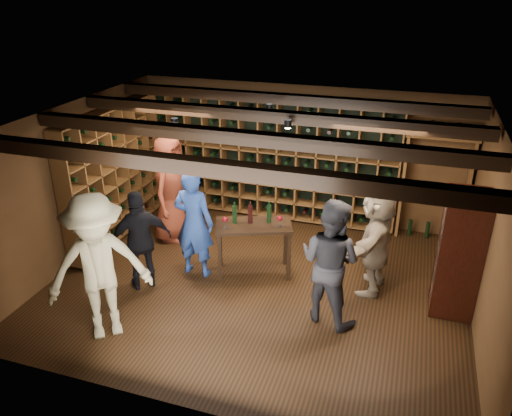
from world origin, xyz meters
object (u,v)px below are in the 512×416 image
(guest_red_floral, at_px, (170,189))
(tasting_table, at_px, (253,230))
(display_cabinet, at_px, (459,256))
(man_blue_shirt, at_px, (194,223))
(man_grey_suit, at_px, (330,262))
(guest_woman_black, at_px, (141,241))
(guest_beige, at_px, (376,239))
(guest_khaki, at_px, (99,268))

(guest_red_floral, bearing_deg, tasting_table, -110.85)
(display_cabinet, distance_m, man_blue_shirt, 3.73)
(man_grey_suit, bearing_deg, guest_woman_black, 21.33)
(display_cabinet, height_order, man_blue_shirt, display_cabinet)
(guest_beige, bearing_deg, guest_woman_black, -65.43)
(guest_khaki, height_order, tasting_table, guest_khaki)
(guest_red_floral, relative_size, guest_khaki, 0.95)
(man_blue_shirt, relative_size, guest_red_floral, 0.93)
(man_blue_shirt, xyz_separation_m, guest_khaki, (-0.50, -1.68, 0.11))
(guest_khaki, bearing_deg, guest_red_floral, 58.66)
(guest_red_floral, height_order, tasting_table, guest_red_floral)
(guest_red_floral, distance_m, guest_khaki, 2.65)
(guest_red_floral, bearing_deg, man_grey_suit, -114.87)
(man_grey_suit, relative_size, tasting_table, 1.39)
(guest_khaki, xyz_separation_m, guest_beige, (3.13, 2.07, -0.15))
(man_blue_shirt, height_order, guest_red_floral, guest_red_floral)
(guest_woman_black, height_order, guest_khaki, guest_khaki)
(guest_woman_black, distance_m, tasting_table, 1.65)
(display_cabinet, bearing_deg, tasting_table, 178.35)
(guest_red_floral, bearing_deg, man_blue_shirt, -136.89)
(guest_khaki, relative_size, tasting_table, 1.56)
(man_grey_suit, distance_m, guest_khaki, 2.89)
(display_cabinet, bearing_deg, guest_woman_black, -170.06)
(display_cabinet, height_order, guest_beige, display_cabinet)
(guest_woman_black, bearing_deg, display_cabinet, 148.77)
(guest_red_floral, distance_m, guest_woman_black, 1.55)
(display_cabinet, bearing_deg, guest_khaki, -156.16)
(guest_woman_black, bearing_deg, man_grey_suit, 140.42)
(guest_red_floral, bearing_deg, guest_khaki, -171.51)
(man_grey_suit, xyz_separation_m, guest_khaki, (-2.64, -1.19, 0.10))
(man_grey_suit, xyz_separation_m, guest_woman_black, (-2.71, -0.08, -0.11))
(man_blue_shirt, relative_size, guest_beige, 1.05)
(tasting_table, bearing_deg, guest_red_floral, 137.77)
(man_blue_shirt, relative_size, guest_khaki, 0.88)
(guest_woman_black, relative_size, guest_beige, 0.93)
(display_cabinet, height_order, guest_red_floral, guest_red_floral)
(guest_khaki, distance_m, tasting_table, 2.38)
(guest_khaki, height_order, guest_beige, guest_khaki)
(guest_khaki, bearing_deg, guest_woman_black, 54.86)
(man_grey_suit, xyz_separation_m, tasting_table, (-1.29, 0.76, -0.12))
(guest_woman_black, distance_m, guest_khaki, 1.13)
(guest_beige, bearing_deg, guest_red_floral, -91.07)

